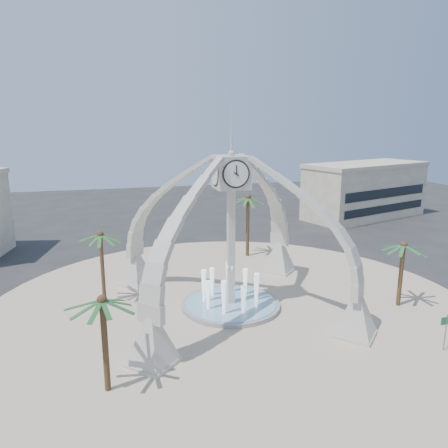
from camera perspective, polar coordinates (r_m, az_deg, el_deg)
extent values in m
plane|color=#282828|center=(36.29, 0.89, -10.82)|extent=(140.00, 140.00, 0.00)
cylinder|color=#BEAB8D|center=(36.28, 0.89, -10.78)|extent=(40.00, 40.00, 0.06)
cube|color=beige|center=(34.59, 0.92, -3.39)|extent=(0.55, 0.55, 9.80)
cube|color=beige|center=(33.37, 0.95, 6.79)|extent=(2.50, 2.50, 2.50)
cone|color=beige|center=(33.17, 0.98, 12.38)|extent=(0.20, 0.20, 4.00)
cylinder|color=white|center=(32.14, 1.60, 6.54)|extent=(1.84, 0.04, 1.84)
pyramid|color=beige|center=(44.20, 7.21, -4.26)|extent=(3.80, 3.80, 3.20)
pyramid|color=beige|center=(41.15, -11.44, -5.75)|extent=(3.80, 3.80, 3.20)
pyramid|color=beige|center=(28.14, -9.36, -14.89)|extent=(3.80, 3.80, 3.20)
pyramid|color=beige|center=(32.44, 16.86, -11.36)|extent=(3.80, 3.80, 3.20)
cylinder|color=#959598|center=(36.21, 0.89, -10.53)|extent=(8.00, 8.00, 0.40)
cylinder|color=#84ACC5|center=(36.13, 0.89, -10.21)|extent=(7.40, 7.40, 0.04)
cone|color=white|center=(35.52, 0.90, -7.84)|extent=(0.60, 0.60, 3.20)
cube|color=beige|center=(72.36, 17.90, 3.98)|extent=(21.49, 13.79, 8.00)
cube|color=beige|center=(71.84, 18.15, 7.36)|extent=(21.87, 14.17, 0.60)
cylinder|color=brown|center=(38.37, 22.09, -6.20)|extent=(0.35, 0.35, 5.33)
cylinder|color=brown|center=(37.44, -15.58, -5.61)|extent=(0.32, 0.32, 6.03)
cylinder|color=brown|center=(48.63, 3.11, -0.33)|extent=(0.40, 0.40, 6.85)
cylinder|color=brown|center=(25.70, -15.27, -15.07)|extent=(0.35, 0.35, 5.59)
cylinder|color=slate|center=(32.79, 26.94, -12.59)|extent=(0.08, 0.08, 2.59)
cube|color=#186331|center=(32.44, 27.10, -11.17)|extent=(0.88, 0.09, 0.52)
cube|color=white|center=(32.44, 27.10, -11.17)|extent=(0.95, 0.08, 0.59)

